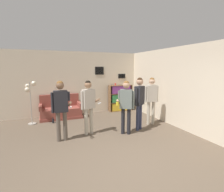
{
  "coord_description": "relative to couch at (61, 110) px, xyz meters",
  "views": [
    {
      "loc": [
        -1.6,
        -2.79,
        1.99
      ],
      "look_at": [
        0.49,
        2.39,
        1.1
      ],
      "focal_mm": 28.0,
      "sensor_mm": 36.0,
      "label": 1
    }
  ],
  "objects": [
    {
      "name": "ground_plane",
      "position": [
        0.94,
        -4.39,
        -0.3
      ],
      "size": [
        20.0,
        20.0,
        0.0
      ],
      "primitive_type": "plane",
      "color": "brown"
    },
    {
      "name": "bottle_on_floor",
      "position": [
        -0.35,
        -0.64,
        -0.21
      ],
      "size": [
        0.07,
        0.07,
        0.23
      ],
      "color": "black",
      "rests_on": "ground_plane"
    },
    {
      "name": "person_spectator_far_right",
      "position": [
        2.91,
        -2.07,
        0.73
      ],
      "size": [
        0.49,
        0.27,
        1.68
      ],
      "color": "#B7AD99",
      "rests_on": "ground_plane"
    },
    {
      "name": "drinking_cup",
      "position": [
        2.49,
        0.19,
        0.96
      ],
      "size": [
        0.07,
        0.07,
        0.09
      ],
      "color": "red",
      "rests_on": "bookshelf"
    },
    {
      "name": "person_spectator_near_bookshelf",
      "position": [
        2.21,
        -2.42,
        0.75
      ],
      "size": [
        0.43,
        0.37,
        1.71
      ],
      "color": "#2D334C",
      "rests_on": "ground_plane"
    },
    {
      "name": "person_watcher_holding_cup",
      "position": [
        1.65,
        -2.59,
        0.7
      ],
      "size": [
        0.58,
        0.37,
        1.63
      ],
      "color": "black",
      "rests_on": "ground_plane"
    },
    {
      "name": "person_player_foreground_left",
      "position": [
        -0.21,
        -2.39,
        0.72
      ],
      "size": [
        0.5,
        0.45,
        1.67
      ],
      "color": "brown",
      "rests_on": "ground_plane"
    },
    {
      "name": "floor_lamp",
      "position": [
        -1.06,
        -0.47,
        0.86
      ],
      "size": [
        0.38,
        0.42,
        1.55
      ],
      "color": "#ADA89E",
      "rests_on": "ground_plane"
    },
    {
      "name": "bookshelf",
      "position": [
        2.75,
        0.19,
        0.31
      ],
      "size": [
        1.11,
        0.3,
        1.22
      ],
      "color": "brown",
      "rests_on": "ground_plane"
    },
    {
      "name": "wall_back",
      "position": [
        0.95,
        0.41,
        1.05
      ],
      "size": [
        7.62,
        0.08,
        2.7
      ],
      "color": "beige",
      "rests_on": "ground_plane"
    },
    {
      "name": "wall_right",
      "position": [
        3.58,
        -2.01,
        1.05
      ],
      "size": [
        0.06,
        7.18,
        2.7
      ],
      "color": "beige",
      "rests_on": "ground_plane"
    },
    {
      "name": "person_player_foreground_center",
      "position": [
        0.61,
        -2.18,
        0.7
      ],
      "size": [
        0.56,
        0.41,
        1.64
      ],
      "color": "#B7AD99",
      "rests_on": "ground_plane"
    },
    {
      "name": "couch",
      "position": [
        0.0,
        0.0,
        0.0
      ],
      "size": [
        1.63,
        0.8,
        0.93
      ],
      "color": "brown",
      "rests_on": "ground_plane"
    }
  ]
}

